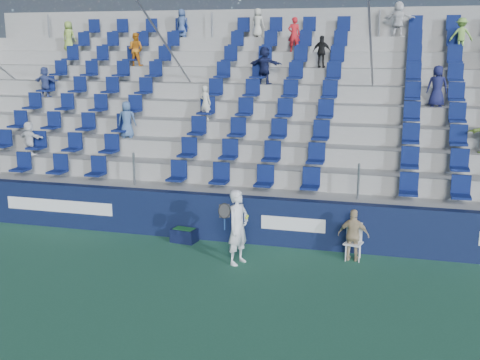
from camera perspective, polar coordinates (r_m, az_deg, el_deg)
name	(u,v)px	position (r m, az deg, el deg)	size (l,w,h in m)	color
ground	(195,288)	(12.73, -4.24, -10.14)	(70.00, 70.00, 0.00)	#296146
sponsor_wall	(236,219)	(15.36, -0.37, -3.69)	(24.00, 0.32, 1.20)	#10193C
grandstand	(277,132)	(19.89, 3.57, 4.60)	(24.00, 8.17, 6.63)	#9C9C97
tennis_player	(238,227)	(13.75, -0.18, -4.48)	(0.71, 0.74, 1.74)	white
line_judge_chair	(354,238)	(14.42, 10.74, -5.44)	(0.46, 0.48, 0.88)	white
line_judge	(353,235)	(14.25, 10.71, -5.16)	(0.72, 0.30, 1.24)	tan
ball_bin	(184,234)	(15.50, -5.31, -5.17)	(0.68, 0.50, 0.36)	#0E1535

